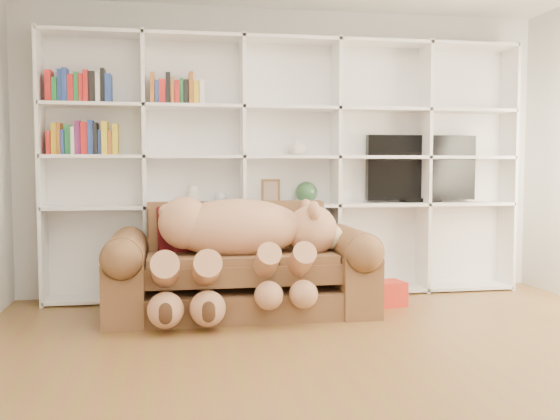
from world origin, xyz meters
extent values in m
plane|color=brown|center=(0.00, 0.00, 0.00)|extent=(5.00, 5.00, 0.00)
cube|color=silver|center=(0.00, 2.50, 1.35)|extent=(5.00, 0.02, 2.70)
cube|color=white|center=(0.00, 2.46, 1.20)|extent=(4.40, 0.03, 2.40)
cube|color=white|center=(-2.20, 2.30, 1.20)|extent=(0.03, 0.35, 2.40)
cube|color=white|center=(-1.32, 2.30, 1.20)|extent=(0.03, 0.35, 2.40)
cube|color=white|center=(-0.44, 2.30, 1.20)|extent=(0.03, 0.35, 2.40)
cube|color=white|center=(0.44, 2.30, 1.20)|extent=(0.03, 0.35, 2.40)
cube|color=white|center=(1.32, 2.30, 1.20)|extent=(0.03, 0.35, 2.40)
cube|color=white|center=(2.20, 2.30, 1.20)|extent=(0.03, 0.35, 2.40)
cube|color=white|center=(0.00, 2.30, 0.03)|extent=(4.40, 0.35, 0.03)
cube|color=white|center=(0.00, 2.30, 0.85)|extent=(4.40, 0.35, 0.03)
cube|color=white|center=(0.00, 2.30, 1.30)|extent=(4.40, 0.35, 0.03)
cube|color=white|center=(0.00, 2.30, 1.75)|extent=(4.40, 0.35, 0.03)
cube|color=white|center=(0.00, 2.30, 2.37)|extent=(4.40, 0.35, 0.03)
cube|color=brown|center=(-0.53, 1.64, 0.11)|extent=(2.06, 0.83, 0.22)
cube|color=brown|center=(-0.53, 1.63, 0.43)|extent=(1.53, 0.69, 0.29)
cube|color=brown|center=(-0.53, 2.01, 0.64)|extent=(1.53, 0.20, 0.54)
cube|color=brown|center=(-1.45, 1.64, 0.27)|extent=(0.31, 0.93, 0.54)
cube|color=brown|center=(0.39, 1.64, 0.27)|extent=(0.31, 0.93, 0.54)
cylinder|color=brown|center=(-1.45, 1.64, 0.54)|extent=(0.31, 0.88, 0.31)
cylinder|color=brown|center=(0.39, 1.64, 0.54)|extent=(0.31, 0.88, 0.31)
ellipsoid|color=tan|center=(-0.57, 1.60, 0.72)|extent=(1.10, 0.53, 0.47)
sphere|color=tan|center=(-0.99, 1.60, 0.76)|extent=(0.42, 0.42, 0.42)
sphere|color=tan|center=(0.05, 1.60, 0.69)|extent=(0.42, 0.42, 0.42)
sphere|color=beige|center=(0.21, 1.60, 0.63)|extent=(0.21, 0.21, 0.21)
sphere|color=#3E2516|center=(0.29, 1.60, 0.62)|extent=(0.07, 0.07, 0.07)
ellipsoid|color=tan|center=(0.03, 1.45, 0.86)|extent=(0.10, 0.16, 0.16)
ellipsoid|color=tan|center=(0.03, 1.74, 0.86)|extent=(0.10, 0.16, 0.16)
sphere|color=tan|center=(-1.12, 1.60, 0.85)|extent=(0.14, 0.14, 0.14)
cylinder|color=tan|center=(-0.38, 1.27, 0.46)|extent=(0.18, 0.50, 0.37)
cylinder|color=tan|center=(-0.12, 1.27, 0.46)|extent=(0.18, 0.50, 0.37)
cylinder|color=tan|center=(-1.14, 1.27, 0.42)|extent=(0.21, 0.58, 0.43)
cylinder|color=tan|center=(-0.84, 1.27, 0.42)|extent=(0.21, 0.58, 0.43)
sphere|color=tan|center=(-0.38, 1.11, 0.25)|extent=(0.22, 0.22, 0.22)
sphere|color=tan|center=(-0.12, 1.11, 0.25)|extent=(0.22, 0.22, 0.22)
sphere|color=tan|center=(-1.14, 1.11, 0.18)|extent=(0.26, 0.26, 0.26)
sphere|color=tan|center=(-0.84, 1.11, 0.18)|extent=(0.26, 0.26, 0.26)
cube|color=#4E0E0D|center=(-1.00, 1.84, 0.67)|extent=(0.44, 0.28, 0.43)
cube|color=red|center=(0.77, 1.73, 0.11)|extent=(0.30, 0.29, 0.21)
cube|color=black|center=(1.31, 2.35, 1.20)|extent=(1.10, 0.08, 0.63)
cube|color=black|center=(1.31, 2.35, 0.89)|extent=(0.37, 0.18, 0.04)
cube|color=brown|center=(-0.18, 2.30, 0.99)|extent=(0.18, 0.06, 0.22)
sphere|color=#2A532F|center=(0.16, 2.30, 0.97)|extent=(0.21, 0.21, 0.21)
cylinder|color=beige|center=(-0.90, 2.30, 0.95)|extent=(0.09, 0.09, 0.17)
cylinder|color=beige|center=(-0.87, 2.30, 0.92)|extent=(0.07, 0.07, 0.11)
sphere|color=silver|center=(-0.64, 2.30, 0.93)|extent=(0.11, 0.11, 0.11)
imported|color=beige|center=(0.07, 2.30, 1.40)|extent=(0.21, 0.21, 0.18)
camera|label=1|loc=(-1.08, -3.41, 1.21)|focal=40.00mm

